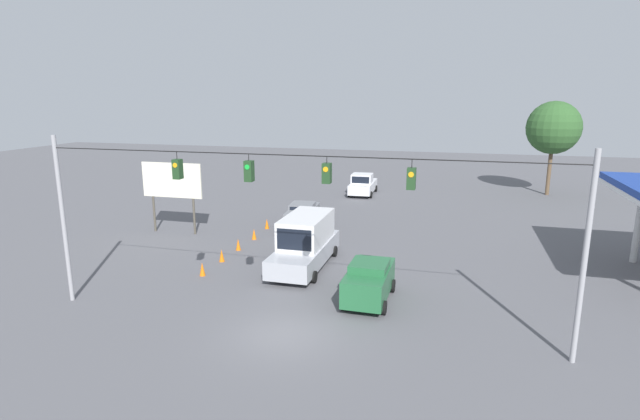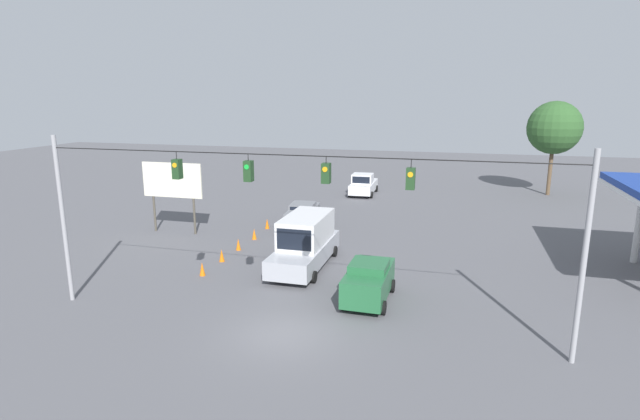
{
  "view_description": "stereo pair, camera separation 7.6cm",
  "coord_description": "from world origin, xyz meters",
  "px_view_note": "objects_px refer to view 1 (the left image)",
  "views": [
    {
      "loc": [
        -6.27,
        17.63,
        9.47
      ],
      "look_at": [
        1.16,
        -9.92,
        2.91
      ],
      "focal_mm": 28.0,
      "sensor_mm": 36.0,
      "label": 1
    },
    {
      "loc": [
        -6.34,
        17.61,
        9.47
      ],
      "look_at": [
        1.16,
        -9.92,
        2.91
      ],
      "focal_mm": 28.0,
      "sensor_mm": 36.0,
      "label": 2
    }
  ],
  "objects_px": {
    "traffic_cone_fourth": "(254,234)",
    "traffic_cone_third": "(238,244)",
    "sedan_grey_withflow_far": "(303,215)",
    "tree_horizon_left": "(554,128)",
    "traffic_cone_second": "(222,256)",
    "box_truck_silver_withflow_mid": "(306,241)",
    "pickup_truck_white_withflow_deep": "(363,185)",
    "traffic_cone_fifth": "(267,224)",
    "sedan_green_crossing_near": "(369,281)",
    "overhead_signal_span": "(287,212)",
    "traffic_cone_nearest": "(202,269)",
    "roadside_billboard": "(172,183)"
  },
  "relations": [
    {
      "from": "traffic_cone_second",
      "to": "overhead_signal_span",
      "type": "bearing_deg",
      "value": 132.83
    },
    {
      "from": "traffic_cone_nearest",
      "to": "tree_horizon_left",
      "type": "relative_size",
      "value": 0.08
    },
    {
      "from": "overhead_signal_span",
      "to": "tree_horizon_left",
      "type": "xyz_separation_m",
      "value": [
        -15.27,
        -33.72,
        1.51
      ]
    },
    {
      "from": "overhead_signal_span",
      "to": "traffic_cone_second",
      "type": "distance_m",
      "value": 10.58
    },
    {
      "from": "traffic_cone_fourth",
      "to": "traffic_cone_third",
      "type": "bearing_deg",
      "value": 89.32
    },
    {
      "from": "sedan_green_crossing_near",
      "to": "pickup_truck_white_withflow_deep",
      "type": "bearing_deg",
      "value": -79.04
    },
    {
      "from": "traffic_cone_fifth",
      "to": "roadside_billboard",
      "type": "distance_m",
      "value": 7.22
    },
    {
      "from": "traffic_cone_third",
      "to": "roadside_billboard",
      "type": "bearing_deg",
      "value": -23.66
    },
    {
      "from": "pickup_truck_white_withflow_deep",
      "to": "sedan_grey_withflow_far",
      "type": "bearing_deg",
      "value": 81.62
    },
    {
      "from": "traffic_cone_second",
      "to": "tree_horizon_left",
      "type": "xyz_separation_m",
      "value": [
        -21.75,
        -26.73,
        6.11
      ]
    },
    {
      "from": "traffic_cone_nearest",
      "to": "traffic_cone_second",
      "type": "distance_m",
      "value": 2.41
    },
    {
      "from": "traffic_cone_nearest",
      "to": "roadside_billboard",
      "type": "xyz_separation_m",
      "value": [
        6.07,
        -7.35,
        3.17
      ]
    },
    {
      "from": "traffic_cone_second",
      "to": "traffic_cone_fifth",
      "type": "height_order",
      "value": "same"
    },
    {
      "from": "tree_horizon_left",
      "to": "roadside_billboard",
      "type": "bearing_deg",
      "value": 38.11
    },
    {
      "from": "sedan_grey_withflow_far",
      "to": "traffic_cone_fourth",
      "type": "distance_m",
      "value": 4.44
    },
    {
      "from": "sedan_green_crossing_near",
      "to": "traffic_cone_fourth",
      "type": "relative_size",
      "value": 5.76
    },
    {
      "from": "traffic_cone_nearest",
      "to": "sedan_grey_withflow_far",
      "type": "bearing_deg",
      "value": -101.72
    },
    {
      "from": "box_truck_silver_withflow_mid",
      "to": "sedan_grey_withflow_far",
      "type": "bearing_deg",
      "value": -71.74
    },
    {
      "from": "sedan_green_crossing_near",
      "to": "traffic_cone_fourth",
      "type": "distance_m",
      "value": 12.33
    },
    {
      "from": "traffic_cone_third",
      "to": "traffic_cone_fifth",
      "type": "bearing_deg",
      "value": -88.52
    },
    {
      "from": "traffic_cone_third",
      "to": "tree_horizon_left",
      "type": "bearing_deg",
      "value": -131.65
    },
    {
      "from": "sedan_grey_withflow_far",
      "to": "traffic_cone_nearest",
      "type": "relative_size",
      "value": 6.34
    },
    {
      "from": "box_truck_silver_withflow_mid",
      "to": "traffic_cone_second",
      "type": "bearing_deg",
      "value": 6.53
    },
    {
      "from": "traffic_cone_fourth",
      "to": "tree_horizon_left",
      "type": "bearing_deg",
      "value": -134.7
    },
    {
      "from": "roadside_billboard",
      "to": "traffic_cone_fourth",
      "type": "bearing_deg",
      "value": 178.64
    },
    {
      "from": "tree_horizon_left",
      "to": "traffic_cone_second",
      "type": "bearing_deg",
      "value": 50.87
    },
    {
      "from": "overhead_signal_span",
      "to": "traffic_cone_third",
      "type": "xyz_separation_m",
      "value": [
        6.46,
        -9.28,
        -4.6
      ]
    },
    {
      "from": "sedan_green_crossing_near",
      "to": "sedan_grey_withflow_far",
      "type": "distance_m",
      "value": 13.82
    },
    {
      "from": "sedan_green_crossing_near",
      "to": "traffic_cone_fourth",
      "type": "height_order",
      "value": "sedan_green_crossing_near"
    },
    {
      "from": "box_truck_silver_withflow_mid",
      "to": "traffic_cone_nearest",
      "type": "distance_m",
      "value": 5.85
    },
    {
      "from": "traffic_cone_third",
      "to": "tree_horizon_left",
      "type": "height_order",
      "value": "tree_horizon_left"
    },
    {
      "from": "pickup_truck_white_withflow_deep",
      "to": "traffic_cone_second",
      "type": "relative_size",
      "value": 7.12
    },
    {
      "from": "overhead_signal_span",
      "to": "traffic_cone_second",
      "type": "height_order",
      "value": "overhead_signal_span"
    },
    {
      "from": "traffic_cone_nearest",
      "to": "traffic_cone_fifth",
      "type": "relative_size",
      "value": 1.0
    },
    {
      "from": "traffic_cone_second",
      "to": "roadside_billboard",
      "type": "xyz_separation_m",
      "value": [
        6.03,
        -4.94,
        3.17
      ]
    },
    {
      "from": "overhead_signal_span",
      "to": "tree_horizon_left",
      "type": "distance_m",
      "value": 37.05
    },
    {
      "from": "pickup_truck_white_withflow_deep",
      "to": "traffic_cone_fourth",
      "type": "xyz_separation_m",
      "value": [
        4.27,
        17.33,
        -0.61
      ]
    },
    {
      "from": "sedan_grey_withflow_far",
      "to": "tree_horizon_left",
      "type": "distance_m",
      "value": 27.17
    },
    {
      "from": "sedan_grey_withflow_far",
      "to": "roadside_billboard",
      "type": "distance_m",
      "value": 9.46
    },
    {
      "from": "traffic_cone_second",
      "to": "traffic_cone_third",
      "type": "height_order",
      "value": "same"
    },
    {
      "from": "box_truck_silver_withflow_mid",
      "to": "roadside_billboard",
      "type": "xyz_separation_m",
      "value": [
        10.99,
        -4.38,
        2.09
      ]
    },
    {
      "from": "pickup_truck_white_withflow_deep",
      "to": "roadside_billboard",
      "type": "xyz_separation_m",
      "value": [
        10.34,
        17.19,
        2.56
      ]
    },
    {
      "from": "box_truck_silver_withflow_mid",
      "to": "tree_horizon_left",
      "type": "xyz_separation_m",
      "value": [
        -16.79,
        -26.17,
        5.03
      ]
    },
    {
      "from": "traffic_cone_fourth",
      "to": "traffic_cone_fifth",
      "type": "bearing_deg",
      "value": -86.62
    },
    {
      "from": "traffic_cone_fourth",
      "to": "traffic_cone_fifth",
      "type": "relative_size",
      "value": 1.0
    },
    {
      "from": "overhead_signal_span",
      "to": "sedan_green_crossing_near",
      "type": "bearing_deg",
      "value": -127.49
    },
    {
      "from": "overhead_signal_span",
      "to": "traffic_cone_nearest",
      "type": "distance_m",
      "value": 9.15
    },
    {
      "from": "box_truck_silver_withflow_mid",
      "to": "traffic_cone_fourth",
      "type": "xyz_separation_m",
      "value": [
        4.91,
        -4.23,
        -1.08
      ]
    },
    {
      "from": "overhead_signal_span",
      "to": "box_truck_silver_withflow_mid",
      "type": "distance_m",
      "value": 8.47
    },
    {
      "from": "pickup_truck_white_withflow_deep",
      "to": "sedan_grey_withflow_far",
      "type": "height_order",
      "value": "pickup_truck_white_withflow_deep"
    }
  ]
}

